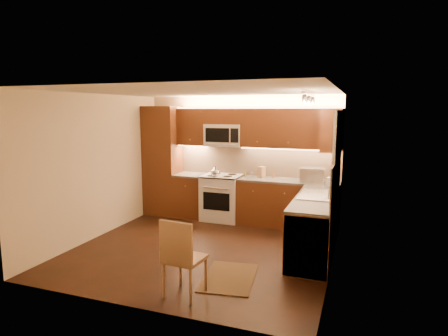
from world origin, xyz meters
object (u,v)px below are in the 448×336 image
at_px(sink, 317,190).
at_px(microwave, 224,135).
at_px(stove, 222,197).
at_px(dining_chair, 185,257).
at_px(knife_block, 262,172).
at_px(kettle, 216,171).
at_px(toaster_oven, 313,175).
at_px(soap_bottle, 329,182).

bearing_deg(sink, microwave, 147.79).
bearing_deg(stove, dining_chair, -77.58).
bearing_deg(knife_block, sink, -29.09).
distance_m(kettle, knife_block, 0.92).
height_order(sink, dining_chair, sink).
height_order(sink, toaster_oven, toaster_oven).
xyz_separation_m(soap_bottle, dining_chair, (-1.41, -2.82, -0.51)).
bearing_deg(toaster_oven, knife_block, 172.63).
bearing_deg(stove, microwave, 90.00).
bearing_deg(knife_block, toaster_oven, 10.80).
bearing_deg(dining_chair, toaster_oven, 77.13).
relative_size(stove, microwave, 1.21).
relative_size(stove, kettle, 4.21).
relative_size(kettle, toaster_oven, 0.51).
xyz_separation_m(stove, sink, (2.00, -1.12, 0.52)).
bearing_deg(kettle, knife_block, 6.76).
height_order(microwave, sink, microwave).
bearing_deg(kettle, microwave, 63.58).
xyz_separation_m(microwave, sink, (2.00, -1.26, -0.74)).
bearing_deg(microwave, soap_bottle, -13.70).
distance_m(sink, dining_chair, 2.50).
xyz_separation_m(sink, soap_bottle, (0.12, 0.74, 0.02)).
xyz_separation_m(stove, dining_chair, (0.71, -3.20, 0.03)).
relative_size(sink, soap_bottle, 4.64).
xyz_separation_m(sink, dining_chair, (-1.29, -2.08, -0.49)).
distance_m(toaster_oven, dining_chair, 3.46).
bearing_deg(soap_bottle, microwave, -179.23).
distance_m(soap_bottle, dining_chair, 3.20).
relative_size(kettle, dining_chair, 0.23).
relative_size(stove, toaster_oven, 2.13).
bearing_deg(dining_chair, stove, 108.02).
bearing_deg(stove, sink, -29.36).
relative_size(knife_block, soap_bottle, 1.14).
height_order(sink, knife_block, knife_block).
distance_m(knife_block, soap_bottle, 1.44).
relative_size(sink, knife_block, 4.06).
bearing_deg(microwave, sink, -32.21).
bearing_deg(sink, soap_bottle, 80.91).
relative_size(microwave, knife_block, 3.58).
xyz_separation_m(kettle, dining_chair, (0.76, -2.99, -0.54)).
relative_size(stove, soap_bottle, 4.96).
distance_m(microwave, sink, 2.48).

